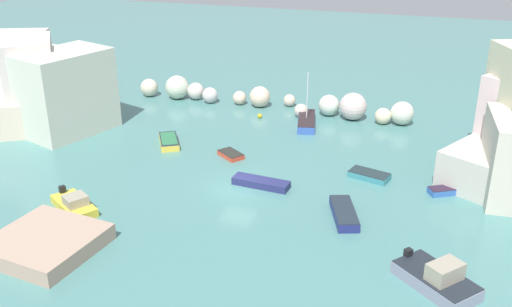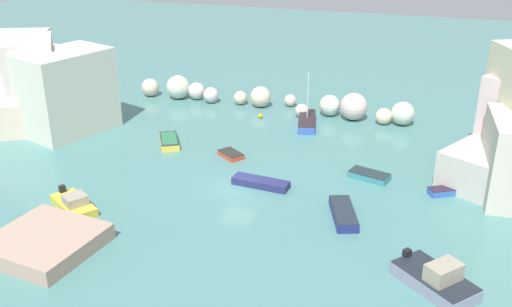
% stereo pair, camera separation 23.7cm
% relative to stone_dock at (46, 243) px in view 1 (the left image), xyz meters
% --- Properties ---
extents(cove_water, '(160.00, 160.00, 0.00)m').
position_rel_stone_dock_xyz_m(cove_water, '(8.56, 11.82, -0.54)').
color(cove_water, slate).
rests_on(cove_water, ground).
extents(cliff_headland_left, '(17.40, 17.59, 8.45)m').
position_rel_stone_dock_xyz_m(cliff_headland_left, '(-16.23, 20.07, 2.89)').
color(cliff_headland_left, beige).
rests_on(cliff_headland_left, ground).
extents(rock_breakwater, '(30.01, 4.34, 2.73)m').
position_rel_stone_dock_xyz_m(rock_breakwater, '(6.20, 30.37, 0.58)').
color(rock_breakwater, beige).
rests_on(rock_breakwater, ground).
extents(stone_dock, '(6.86, 6.80, 1.07)m').
position_rel_stone_dock_xyz_m(stone_dock, '(0.00, 0.00, 0.00)').
color(stone_dock, tan).
rests_on(stone_dock, ground).
extents(channel_buoy, '(0.47, 0.47, 0.47)m').
position_rel_stone_dock_xyz_m(channel_buoy, '(5.44, 27.40, -0.30)').
color(channel_buoy, gold).
rests_on(channel_buoy, cove_water).
extents(moored_boat_0, '(2.74, 5.60, 5.33)m').
position_rel_stone_dock_xyz_m(moored_boat_0, '(10.39, 26.88, -0.14)').
color(moored_boat_0, '#365AB5').
rests_on(moored_boat_0, cove_water).
extents(moored_boat_1, '(2.79, 4.53, 0.68)m').
position_rel_stone_dock_xyz_m(moored_boat_1, '(17.08, 9.82, -0.20)').
color(moored_boat_1, navy).
rests_on(moored_boat_1, cove_water).
extents(moored_boat_2, '(2.64, 2.43, 0.43)m').
position_rel_stone_dock_xyz_m(moored_boat_2, '(6.00, 17.28, -0.33)').
color(moored_boat_2, '#CC3F29').
rests_on(moored_boat_2, cove_water).
extents(moored_boat_3, '(3.42, 2.31, 0.52)m').
position_rel_stone_dock_xyz_m(moored_boat_3, '(17.90, 16.66, -0.28)').
color(moored_boat_3, teal).
rests_on(moored_boat_3, cove_water).
extents(moored_boat_4, '(3.18, 3.92, 0.63)m').
position_rel_stone_dock_xyz_m(moored_boat_4, '(-0.27, 18.17, -0.21)').
color(moored_boat_4, yellow).
rests_on(moored_boat_4, cove_water).
extents(moored_boat_5, '(4.48, 3.80, 1.28)m').
position_rel_stone_dock_xyz_m(moored_boat_5, '(-1.33, 5.03, -0.08)').
color(moored_boat_5, gold).
rests_on(moored_boat_5, cove_water).
extents(moored_boat_6, '(5.17, 4.91, 1.84)m').
position_rel_stone_dock_xyz_m(moored_boat_6, '(23.47, 3.48, 0.08)').
color(moored_boat_6, gray).
rests_on(moored_boat_6, cove_water).
extents(moored_boat_7, '(2.60, 2.08, 0.51)m').
position_rel_stone_dock_xyz_m(moored_boat_7, '(23.67, 15.72, -0.28)').
color(moored_boat_7, '#3260B2').
rests_on(moored_boat_7, cove_water).
extents(moored_boat_8, '(4.53, 1.66, 0.57)m').
position_rel_stone_dock_xyz_m(moored_boat_8, '(10.15, 12.70, -0.25)').
color(moored_boat_8, navy).
rests_on(moored_boat_8, cove_water).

